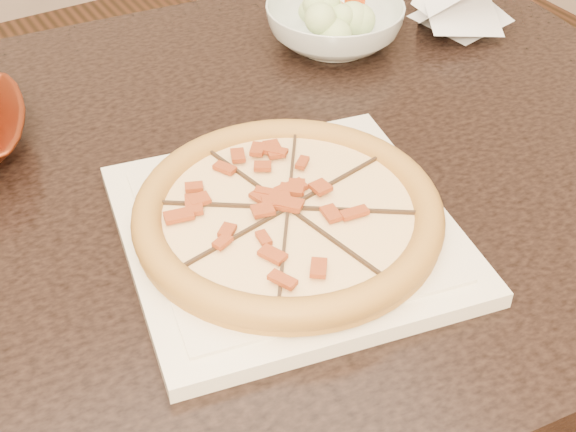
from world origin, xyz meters
The scene contains 5 objects.
dining_table centered at (-0.02, -0.09, 0.64)m, with size 1.43×1.00×0.75m.
plate centered at (0.05, -0.24, 0.76)m, with size 0.38×0.38×0.02m.
pizza centered at (0.05, -0.24, 0.78)m, with size 0.31×0.31×0.03m.
salad_bowl centered at (0.32, 0.09, 0.78)m, with size 0.19×0.19×0.06m, color silver.
cling_film centered at (0.50, 0.03, 0.78)m, with size 0.14×0.11×0.05m, color white, non-canonical shape.
Camera 1 is at (-0.27, -0.77, 1.30)m, focal length 50.00 mm.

